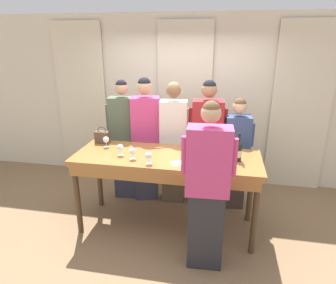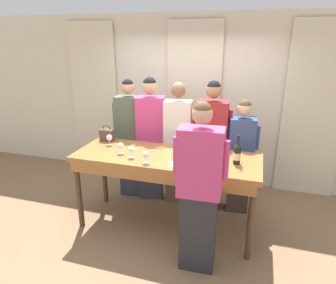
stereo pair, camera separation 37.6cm
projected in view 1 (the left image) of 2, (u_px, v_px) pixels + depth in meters
ground_plane at (167, 225)px, 4.07m from camera, size 18.00×18.00×0.00m
wall_back at (185, 101)px, 5.10m from camera, size 12.00×0.06×2.80m
curtain_panel_left at (82, 101)px, 5.39m from camera, size 0.90×0.03×2.69m
curtain_panel_center at (184, 105)px, 5.06m from camera, size 0.90×0.03×2.69m
curtain_panel_right at (301, 109)px, 4.73m from camera, size 0.90×0.03×2.69m
tasting_bar at (166, 164)px, 3.75m from camera, size 2.32×0.83×1.02m
wine_bottle at (238, 151)px, 3.54m from camera, size 0.09×0.09×0.34m
handbag at (102, 137)px, 4.16m from camera, size 0.19×0.11×0.24m
wine_glass_front_left at (215, 161)px, 3.32m from camera, size 0.08×0.08×0.14m
wine_glass_front_mid at (120, 148)px, 3.71m from camera, size 0.08×0.08×0.14m
wine_glass_front_right at (106, 140)px, 4.00m from camera, size 0.08×0.08×0.14m
wine_glass_center_left at (149, 156)px, 3.46m from camera, size 0.08×0.08×0.14m
wine_glass_center_mid at (132, 151)px, 3.60m from camera, size 0.08×0.08×0.14m
wine_glass_center_right at (185, 151)px, 3.62m from camera, size 0.08×0.08×0.14m
napkin at (178, 164)px, 3.49m from camera, size 0.18×0.18×0.00m
pen at (157, 148)px, 3.96m from camera, size 0.13×0.06×0.01m
guest_olive_jacket at (124, 139)px, 4.54m from camera, size 0.51×0.27×1.85m
guest_pink_top at (146, 139)px, 4.48m from camera, size 0.53×0.34×1.89m
guest_cream_sweater at (173, 142)px, 4.41m from camera, size 0.51×0.27×1.84m
guest_striped_shirt at (207, 144)px, 4.32m from camera, size 0.55×0.30×1.88m
guest_navy_coat at (236, 153)px, 4.28m from camera, size 0.47×0.29×1.65m
host_pouring at (207, 189)px, 3.08m from camera, size 0.56×0.27×1.86m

